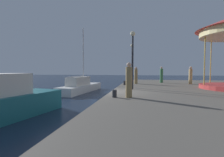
# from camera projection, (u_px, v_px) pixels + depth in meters

# --- Properties ---
(ground_plane) EXTENTS (120.00, 120.00, 0.00)m
(ground_plane) POSITION_uv_depth(u_px,v_px,m) (111.00, 103.00, 11.19)
(ground_plane) COLOR #162338
(sailboat_white) EXTENTS (2.46, 6.95, 6.53)m
(sailboat_white) POSITION_uv_depth(u_px,v_px,m) (81.00, 86.00, 16.68)
(sailboat_white) COLOR white
(sailboat_white) RESTS_ON ground
(motorboat_teal) EXTENTS (2.79, 4.80, 2.07)m
(motorboat_teal) POSITION_uv_depth(u_px,v_px,m) (13.00, 100.00, 7.93)
(motorboat_teal) COLOR #19606B
(motorboat_teal) RESTS_ON ground
(lamp_post_near_edge) EXTENTS (0.36, 0.36, 4.25)m
(lamp_post_near_edge) POSITION_uv_depth(u_px,v_px,m) (133.00, 50.00, 12.12)
(lamp_post_near_edge) COLOR black
(lamp_post_near_edge) RESTS_ON quay_dock
(lamp_post_mid_promenade) EXTENTS (0.36, 0.36, 4.19)m
(lamp_post_mid_promenade) POSITION_uv_depth(u_px,v_px,m) (132.00, 56.00, 17.60)
(lamp_post_mid_promenade) COLOR black
(lamp_post_mid_promenade) RESTS_ON quay_dock
(bollard_south) EXTENTS (0.24, 0.24, 0.40)m
(bollard_south) POSITION_uv_depth(u_px,v_px,m) (114.00, 93.00, 8.68)
(bollard_south) COLOR #2D2D33
(bollard_south) RESTS_ON quay_dock
(bollard_north) EXTENTS (0.24, 0.24, 0.40)m
(bollard_north) POSITION_uv_depth(u_px,v_px,m) (125.00, 83.00, 15.76)
(bollard_north) COLOR #2D2D33
(bollard_north) RESTS_ON quay_dock
(person_far_corner) EXTENTS (0.34, 0.34, 1.79)m
(person_far_corner) POSITION_uv_depth(u_px,v_px,m) (191.00, 76.00, 16.81)
(person_far_corner) COLOR tan
(person_far_corner) RESTS_ON quay_dock
(person_mid_promenade) EXTENTS (0.34, 0.34, 1.80)m
(person_mid_promenade) POSITION_uv_depth(u_px,v_px,m) (161.00, 75.00, 18.57)
(person_mid_promenade) COLOR #387247
(person_mid_promenade) RESTS_ON quay_dock
(person_by_the_water) EXTENTS (0.34, 0.34, 1.82)m
(person_by_the_water) POSITION_uv_depth(u_px,v_px,m) (129.00, 81.00, 8.58)
(person_by_the_water) COLOR #937A4C
(person_by_the_water) RESTS_ON quay_dock
(person_near_carousel) EXTENTS (0.34, 0.34, 1.75)m
(person_near_carousel) POSITION_uv_depth(u_px,v_px,m) (136.00, 76.00, 17.04)
(person_near_carousel) COLOR #937A4C
(person_near_carousel) RESTS_ON quay_dock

